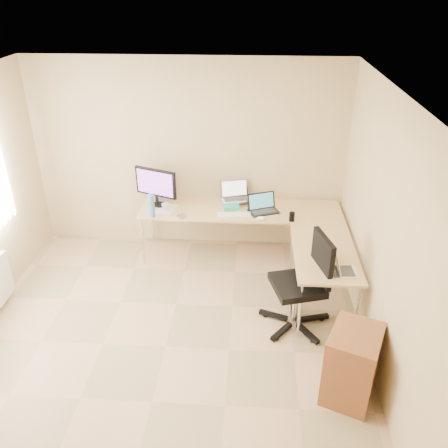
# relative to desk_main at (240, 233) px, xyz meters

# --- Properties ---
(floor) EXTENTS (4.50, 4.50, 0.00)m
(floor) POSITION_rel_desk_main_xyz_m (-0.72, -1.85, -0.36)
(floor) COLOR tan
(floor) RESTS_ON ground
(ceiling) EXTENTS (4.50, 4.50, 0.00)m
(ceiling) POSITION_rel_desk_main_xyz_m (-0.72, -1.85, 2.24)
(ceiling) COLOR white
(ceiling) RESTS_ON ground
(wall_back) EXTENTS (4.50, 0.00, 4.50)m
(wall_back) POSITION_rel_desk_main_xyz_m (-0.72, 0.40, 0.93)
(wall_back) COLOR tan
(wall_back) RESTS_ON ground
(wall_right) EXTENTS (0.00, 4.50, 4.50)m
(wall_right) POSITION_rel_desk_main_xyz_m (1.38, -1.85, 0.93)
(wall_right) COLOR tan
(wall_right) RESTS_ON ground
(desk_main) EXTENTS (2.65, 0.70, 0.73)m
(desk_main) POSITION_rel_desk_main_xyz_m (0.00, 0.00, 0.00)
(desk_main) COLOR tan
(desk_main) RESTS_ON ground
(desk_return) EXTENTS (0.70, 1.30, 0.73)m
(desk_return) POSITION_rel_desk_main_xyz_m (0.98, -1.00, 0.00)
(desk_return) COLOR tan
(desk_return) RESTS_ON ground
(monitor) EXTENTS (0.63, 0.40, 0.51)m
(monitor) POSITION_rel_desk_main_xyz_m (-1.13, 0.06, 0.62)
(monitor) COLOR black
(monitor) RESTS_ON desk_main
(book_stack) EXTENTS (0.25, 0.31, 0.05)m
(book_stack) POSITION_rel_desk_main_xyz_m (-0.13, 0.06, 0.39)
(book_stack) COLOR teal
(book_stack) RESTS_ON desk_main
(laptop_center) EXTENTS (0.44, 0.38, 0.24)m
(laptop_center) POSITION_rel_desk_main_xyz_m (-0.08, 0.18, 0.54)
(laptop_center) COLOR #A5A9C0
(laptop_center) RESTS_ON desk_main
(laptop_black) EXTENTS (0.45, 0.40, 0.24)m
(laptop_black) POSITION_rel_desk_main_xyz_m (0.30, -0.07, 0.48)
(laptop_black) COLOR black
(laptop_black) RESTS_ON desk_main
(keyboard) EXTENTS (0.44, 0.15, 0.02)m
(keyboard) POSITION_rel_desk_main_xyz_m (-0.08, -0.19, 0.37)
(keyboard) COLOR white
(keyboard) RESTS_ON desk_main
(mouse) EXTENTS (0.12, 0.08, 0.04)m
(mouse) POSITION_rel_desk_main_xyz_m (0.26, -0.30, 0.39)
(mouse) COLOR white
(mouse) RESTS_ON desk_main
(mug) EXTENTS (0.12, 0.12, 0.10)m
(mug) POSITION_rel_desk_main_xyz_m (-0.98, -0.11, 0.41)
(mug) COLOR silver
(mug) RESTS_ON desk_main
(cd_stack) EXTENTS (0.16, 0.16, 0.03)m
(cd_stack) POSITION_rel_desk_main_xyz_m (-0.74, -0.29, 0.38)
(cd_stack) COLOR silver
(cd_stack) RESTS_ON desk_main
(water_bottle) EXTENTS (0.10, 0.10, 0.31)m
(water_bottle) POSITION_rel_desk_main_xyz_m (-1.13, -0.30, 0.52)
(water_bottle) COLOR #517BB9
(water_bottle) RESTS_ON desk_main
(papers) EXTENTS (0.31, 0.38, 0.01)m
(papers) POSITION_rel_desk_main_xyz_m (-0.97, -0.08, 0.37)
(papers) COLOR beige
(papers) RESTS_ON desk_main
(white_box) EXTENTS (0.24, 0.19, 0.08)m
(white_box) POSITION_rel_desk_main_xyz_m (-1.13, 0.20, 0.40)
(white_box) COLOR white
(white_box) RESTS_ON desk_main
(desk_fan) EXTENTS (0.30, 0.30, 0.29)m
(desk_fan) POSITION_rel_desk_main_xyz_m (-1.13, 0.20, 0.51)
(desk_fan) COLOR silver
(desk_fan) RESTS_ON desk_main
(black_cup) EXTENTS (0.08, 0.08, 0.12)m
(black_cup) POSITION_rel_desk_main_xyz_m (0.65, -0.30, 0.42)
(black_cup) COLOR black
(black_cup) RESTS_ON desk_main
(laptop_return) EXTENTS (0.32, 0.26, 0.21)m
(laptop_return) POSITION_rel_desk_main_xyz_m (1.13, -1.41, 0.47)
(laptop_return) COLOR silver
(laptop_return) RESTS_ON desk_return
(office_chair) EXTENTS (0.82, 0.82, 1.11)m
(office_chair) POSITION_rel_desk_main_xyz_m (0.65, -1.40, 0.14)
(office_chair) COLOR black
(office_chair) RESTS_ON ground
(cabinet) EXTENTS (0.59, 0.64, 0.72)m
(cabinet) POSITION_rel_desk_main_xyz_m (1.08, -2.35, -0.01)
(cabinet) COLOR #9C692F
(cabinet) RESTS_ON ground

